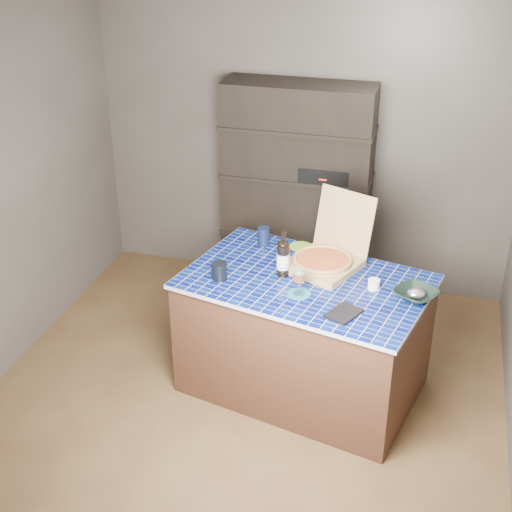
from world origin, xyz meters
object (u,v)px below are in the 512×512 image
(mead_bottle, at_px, (283,258))
(bowl, at_px, (416,294))
(dvd_case, at_px, (344,313))
(pizza_box, at_px, (325,258))
(kitchen_island, at_px, (304,335))
(wine_glass, at_px, (300,276))

(mead_bottle, height_order, bowl, mead_bottle)
(dvd_case, bearing_deg, mead_bottle, 166.08)
(pizza_box, distance_m, dvd_case, 0.61)
(pizza_box, distance_m, bowl, 0.68)
(pizza_box, bearing_deg, bowl, 0.19)
(pizza_box, relative_size, mead_bottle, 1.97)
(kitchen_island, height_order, wine_glass, wine_glass)
(wine_glass, bearing_deg, kitchen_island, 88.75)
(wine_glass, relative_size, dvd_case, 0.89)
(pizza_box, height_order, bowl, pizza_box)
(pizza_box, distance_m, wine_glass, 0.42)
(wine_glass, bearing_deg, mead_bottle, 125.66)
(pizza_box, relative_size, bowl, 2.52)
(mead_bottle, bearing_deg, dvd_case, -39.16)
(pizza_box, relative_size, wine_glass, 3.38)
(kitchen_island, relative_size, bowl, 6.80)
(kitchen_island, bearing_deg, bowl, 8.62)
(kitchen_island, bearing_deg, pizza_box, 80.83)
(kitchen_island, bearing_deg, wine_glass, -78.33)
(dvd_case, bearing_deg, bowl, 62.15)
(kitchen_island, xyz_separation_m, bowl, (0.71, -0.05, 0.46))
(kitchen_island, distance_m, bowl, 0.85)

